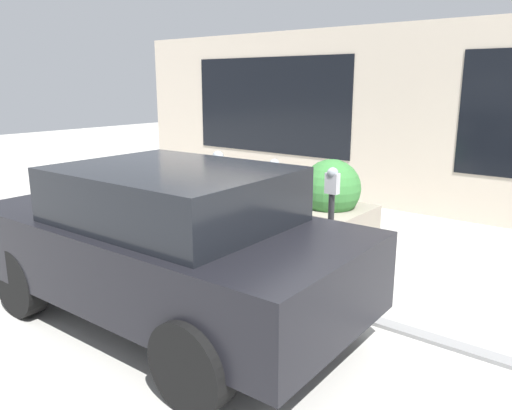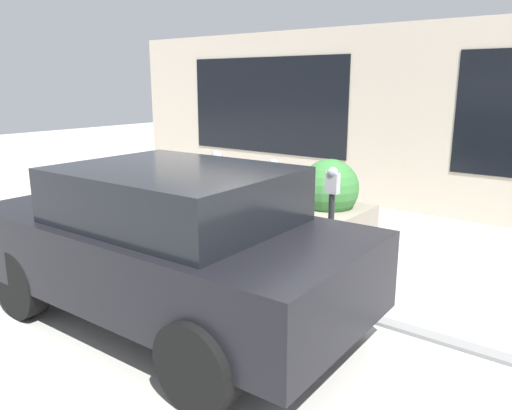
{
  "view_description": "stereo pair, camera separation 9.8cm",
  "coord_description": "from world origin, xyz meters",
  "views": [
    {
      "loc": [
        -3.66,
        4.46,
        2.38
      ],
      "look_at": [
        0.0,
        -0.13,
        0.93
      ],
      "focal_mm": 35.0,
      "sensor_mm": 36.0,
      "label": 1
    },
    {
      "loc": [
        -3.59,
        4.52,
        2.38
      ],
      "look_at": [
        0.0,
        -0.13,
        0.93
      ],
      "focal_mm": 35.0,
      "sensor_mm": 36.0,
      "label": 2
    }
  ],
  "objects": [
    {
      "name": "planter_box",
      "position": [
        0.02,
        -1.96,
        0.55
      ],
      "size": [
        1.12,
        1.16,
        1.27
      ],
      "color": "gray",
      "rests_on": "ground_plane"
    },
    {
      "name": "parking_meter_second",
      "position": [
        -0.04,
        -0.45,
        0.9
      ],
      "size": [
        0.15,
        0.13,
        1.46
      ],
      "color": "#232326",
      "rests_on": "ground_plane"
    },
    {
      "name": "parking_meter_middle",
      "position": [
        0.94,
        -0.48,
        1.08
      ],
      "size": [
        0.18,
        0.16,
        1.47
      ],
      "color": "#232326",
      "rests_on": "ground_plane"
    },
    {
      "name": "ground_plane",
      "position": [
        0.0,
        0.0,
        0.0
      ],
      "size": [
        40.0,
        40.0,
        0.0
      ],
      "primitive_type": "plane",
      "color": "beige"
    },
    {
      "name": "parking_meter_nearest",
      "position": [
        -0.85,
        -0.47,
        0.92
      ],
      "size": [
        0.16,
        0.13,
        1.43
      ],
      "color": "#232326",
      "rests_on": "ground_plane"
    },
    {
      "name": "parked_car_front",
      "position": [
        -0.04,
        1.35,
        0.85
      ],
      "size": [
        4.11,
        1.98,
        1.6
      ],
      "rotation": [
        0.0,
        0.0,
        0.03
      ],
      "color": "black",
      "rests_on": "ground_plane"
    },
    {
      "name": "building_facade",
      "position": [
        0.0,
        -4.47,
        1.71
      ],
      "size": [
        13.5,
        0.17,
        3.41
      ],
      "color": "beige",
      "rests_on": "ground_plane"
    },
    {
      "name": "curb_strip",
      "position": [
        0.0,
        0.08,
        0.02
      ],
      "size": [
        13.5,
        0.16,
        0.04
      ],
      "color": "gray",
      "rests_on": "ground_plane"
    }
  ]
}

